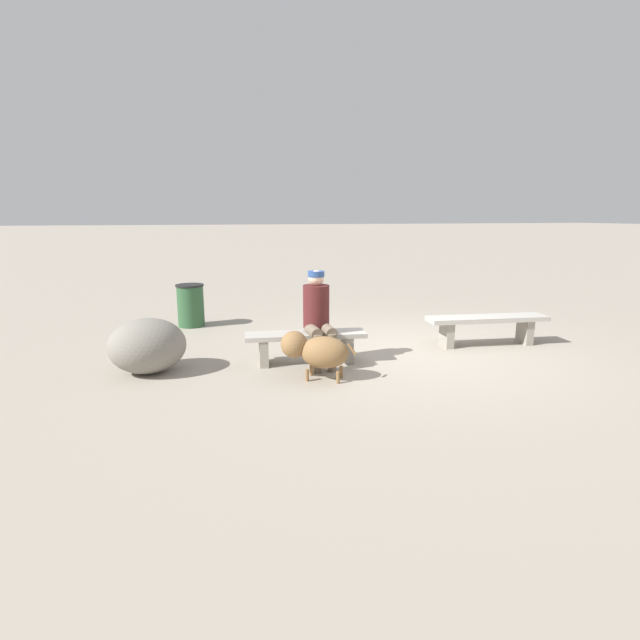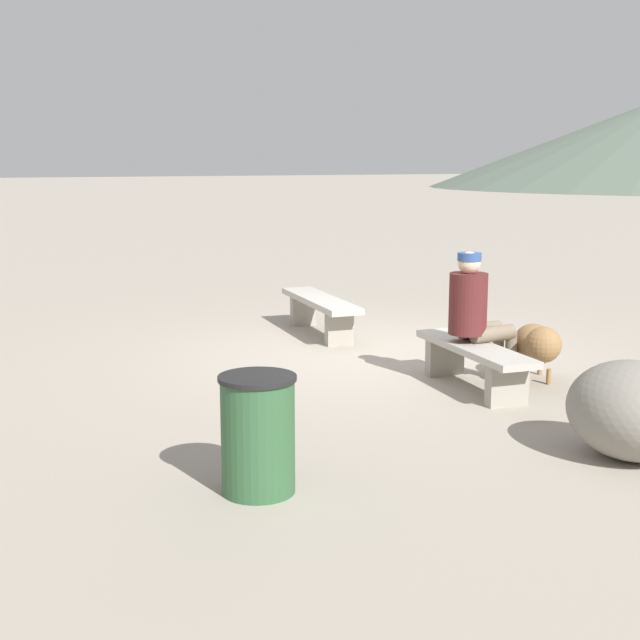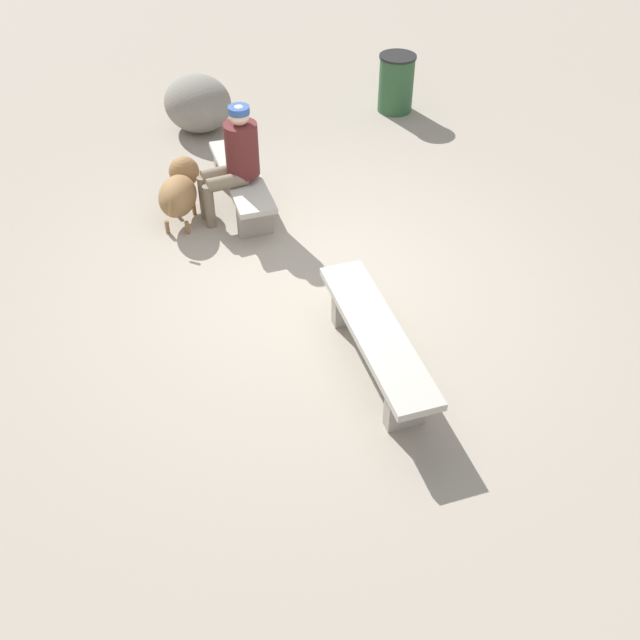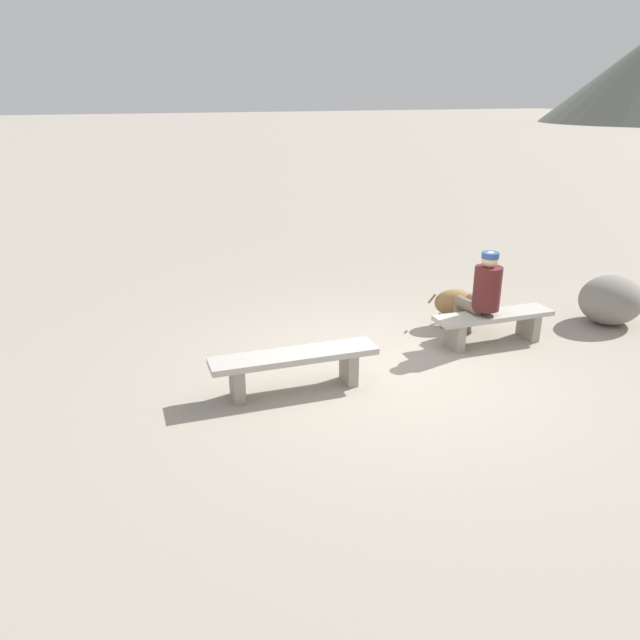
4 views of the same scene
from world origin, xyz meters
TOP-DOWN VIEW (x-y plane):
  - ground at (0.00, 0.00)m, footprint 210.00×210.00m
  - bench_left at (-1.33, -0.01)m, footprint 1.91×0.63m
  - bench_right at (1.59, 0.11)m, footprint 1.67×0.59m
  - seated_person at (1.45, 0.21)m, footprint 0.36×0.67m
  - dog at (1.64, 0.80)m, footprint 0.86×0.66m
  - trash_bin at (3.03, -2.65)m, footprint 0.50×0.50m
  - boulder at (3.63, -0.04)m, footprint 1.07×0.97m

SIDE VIEW (x-z plane):
  - ground at x=0.00m, z-range -0.06..0.00m
  - bench_right at x=1.59m, z-range 0.09..0.51m
  - bench_left at x=-1.33m, z-range 0.11..0.57m
  - boulder at x=3.63m, z-range 0.00..0.71m
  - dog at x=1.64m, z-range 0.07..0.66m
  - trash_bin at x=3.03m, z-range 0.00..0.77m
  - seated_person at x=1.45m, z-range 0.09..1.35m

